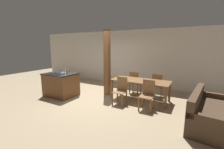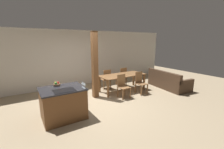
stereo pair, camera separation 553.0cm
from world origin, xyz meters
name	(u,v)px [view 1 (the left image)]	position (x,y,z in m)	size (l,w,h in m)	color
ground_plane	(95,99)	(0.00, 0.00, 0.00)	(16.00, 16.00, 0.00)	#9E896B
wall_back	(126,58)	(0.00, 2.65, 1.35)	(11.20, 0.08, 2.70)	silver
kitchen_island	(61,84)	(-1.40, -0.34, 0.45)	(1.19, 0.94, 0.91)	brown
fruit_bowl	(66,71)	(-1.47, -0.01, 0.95)	(0.20, 0.20, 0.11)	#99704C
wine_glass_near	(62,73)	(-0.88, -0.74, 1.04)	(0.07, 0.07, 0.17)	silver
wine_glass_middle	(63,72)	(-0.88, -0.66, 1.04)	(0.07, 0.07, 0.17)	silver
wine_glass_far	(65,72)	(-0.88, -0.57, 1.04)	(0.07, 0.07, 0.17)	silver
dining_table	(140,83)	(1.48, 0.72, 0.65)	(2.05, 0.87, 0.74)	brown
dining_chair_near_left	(121,90)	(1.01, 0.06, 0.48)	(0.40, 0.40, 0.91)	brown
dining_chair_near_right	(147,94)	(1.94, 0.06, 0.48)	(0.40, 0.40, 0.91)	brown
dining_chair_far_left	(135,82)	(1.01, 1.37, 0.48)	(0.40, 0.40, 0.91)	brown
dining_chair_far_right	(157,85)	(1.94, 1.37, 0.48)	(0.40, 0.40, 0.91)	brown
couch	(210,114)	(3.58, -0.10, 0.28)	(1.11, 2.03, 0.83)	#473323
timber_post	(107,63)	(0.12, 0.66, 1.27)	(0.20, 0.20, 2.55)	brown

